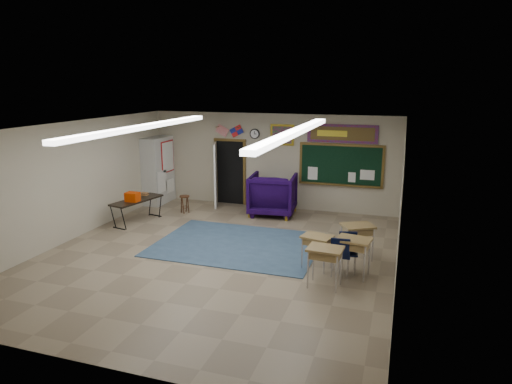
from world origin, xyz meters
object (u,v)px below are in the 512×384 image
(wooden_stool, at_px, (185,204))
(folding_table, at_px, (137,210))
(student_desk_front_right, at_px, (357,240))
(student_desk_front_left, at_px, (317,250))
(wingback_armchair, at_px, (273,194))

(wooden_stool, bearing_deg, folding_table, -122.90)
(student_desk_front_right, xyz_separation_m, wooden_stool, (-5.46, 2.22, -0.18))
(student_desk_front_left, bearing_deg, folding_table, 175.98)
(student_desk_front_left, xyz_separation_m, wooden_stool, (-4.69, 3.04, -0.14))
(student_desk_front_right, bearing_deg, wingback_armchair, 104.17)
(wingback_armchair, distance_m, student_desk_front_right, 4.06)
(wingback_armchair, distance_m, student_desk_front_left, 4.26)
(wingback_armchair, bearing_deg, student_desk_front_left, 113.14)
(student_desk_front_left, bearing_deg, student_desk_front_right, 59.94)
(student_desk_front_left, distance_m, folding_table, 5.80)
(wingback_armchair, height_order, student_desk_front_left, wingback_armchair)
(student_desk_front_left, height_order, folding_table, folding_table)
(wingback_armchair, relative_size, wooden_stool, 2.55)
(wingback_armchair, xyz_separation_m, student_desk_front_left, (2.06, -3.73, -0.21))
(student_desk_front_left, xyz_separation_m, folding_table, (-5.54, 1.72, -0.05))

